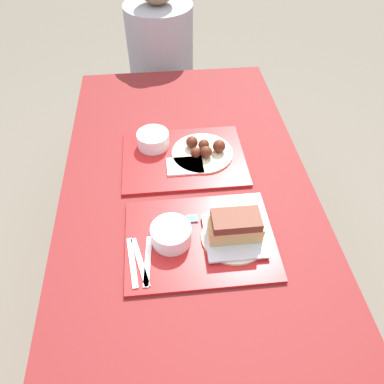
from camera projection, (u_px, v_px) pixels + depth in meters
name	position (u px, v px, depth m)	size (l,w,h in m)	color
ground_plane	(190.00, 303.00, 1.81)	(12.00, 12.00, 0.00)	#706656
picnic_table	(189.00, 215.00, 1.33)	(0.87, 1.71, 0.76)	maroon
picnic_bench_far	(172.00, 110.00, 2.27)	(0.83, 0.28, 0.46)	maroon
tray_near	(200.00, 240.00, 1.13)	(0.45, 0.34, 0.01)	red
tray_far	(184.00, 158.00, 1.39)	(0.45, 0.34, 0.01)	red
bowl_coleslaw_near	(171.00, 234.00, 1.10)	(0.12, 0.12, 0.06)	white
brisket_sandwich_plate	(235.00, 230.00, 1.10)	(0.20, 0.20, 0.10)	beige
plastic_fork_near	(140.00, 262.00, 1.07)	(0.06, 0.17, 0.00)	white
plastic_knife_near	(148.00, 261.00, 1.07)	(0.03, 0.17, 0.00)	white
plastic_spoon_near	(132.00, 262.00, 1.07)	(0.04, 0.17, 0.00)	white
condiment_packet	(193.00, 219.00, 1.18)	(0.04, 0.03, 0.01)	teal
bowl_coleslaw_far	(153.00, 139.00, 1.41)	(0.12, 0.12, 0.06)	white
wings_plate_far	(203.00, 150.00, 1.39)	(0.23, 0.23, 0.06)	beige
napkin_far	(185.00, 166.00, 1.35)	(0.13, 0.09, 0.01)	white
person_seated_across	(161.00, 51.00, 2.00)	(0.35, 0.35, 0.72)	#9E9EA3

